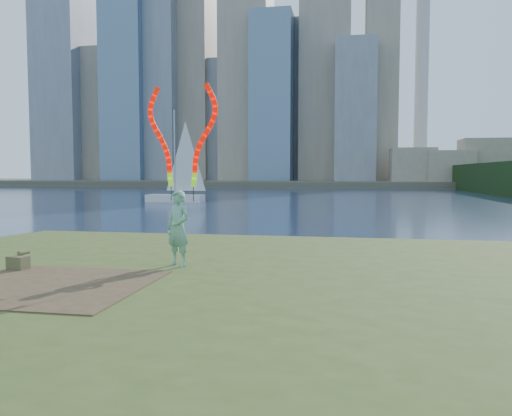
# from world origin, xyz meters

# --- Properties ---
(ground) EXTENTS (320.00, 320.00, 0.00)m
(ground) POSITION_xyz_m (0.00, 0.00, 0.00)
(ground) COLOR #192640
(ground) RESTS_ON ground
(grassy_knoll) EXTENTS (20.00, 18.00, 0.80)m
(grassy_knoll) POSITION_xyz_m (0.00, -2.30, 0.34)
(grassy_knoll) COLOR #3C4C1B
(grassy_knoll) RESTS_ON ground
(dirt_patch) EXTENTS (3.20, 3.00, 0.02)m
(dirt_patch) POSITION_xyz_m (-2.20, -3.20, 0.81)
(dirt_patch) COLOR #47331E
(dirt_patch) RESTS_ON grassy_knoll
(far_shore) EXTENTS (320.00, 40.00, 1.20)m
(far_shore) POSITION_xyz_m (0.00, 95.00, 0.60)
(far_shore) COLOR #4A4536
(far_shore) RESTS_ON ground
(city_skyline) EXTENTS (100.00, 24.00, 70.00)m
(city_skyline) POSITION_xyz_m (-13.00, 88.00, 36.20)
(city_skyline) COLOR slate
(city_skyline) RESTS_ON far_shore
(observation_tower) EXTENTS (10.00, 10.00, 58.00)m
(observation_tower) POSITION_xyz_m (18.00, 102.00, 39.11)
(observation_tower) COLOR silver
(observation_tower) RESTS_ON far_shore
(woman_with_ribbons) EXTENTS (1.83, 0.86, 3.91)m
(woman_with_ribbons) POSITION_xyz_m (-0.66, -1.09, 2.23)
(woman_with_ribbons) COLOR #116F3E
(woman_with_ribbons) RESTS_ON grassy_knoll
(canvas_bag) EXTENTS (0.41, 0.46, 0.35)m
(canvas_bag) POSITION_xyz_m (-3.58, -2.05, 0.95)
(canvas_bag) COLOR brown
(canvas_bag) RESTS_ON grassy_knoll
(sailboat) EXTENTS (5.62, 1.87, 8.49)m
(sailboat) POSITION_xyz_m (-12.69, 33.27, 1.46)
(sailboat) COLOR white
(sailboat) RESTS_ON ground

